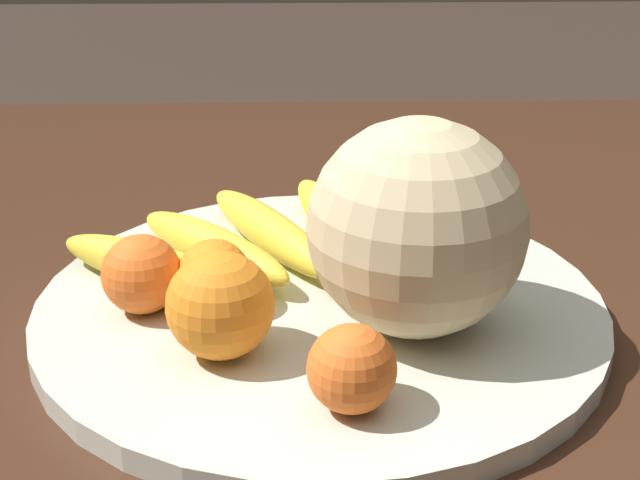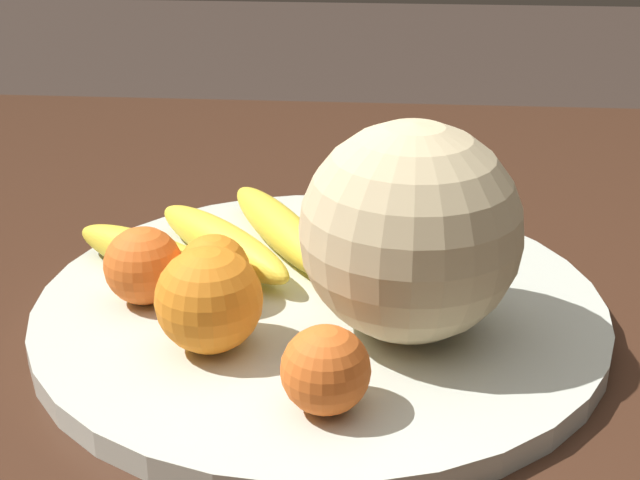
{
  "view_description": "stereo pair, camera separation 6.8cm",
  "coord_description": "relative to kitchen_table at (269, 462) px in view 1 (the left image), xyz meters",
  "views": [
    {
      "loc": [
        0.55,
        0.02,
        1.07
      ],
      "look_at": [
        -0.08,
        0.04,
        0.79
      ],
      "focal_mm": 50.0,
      "sensor_mm": 36.0,
      "label": 1
    },
    {
      "loc": [
        0.55,
        0.09,
        1.07
      ],
      "look_at": [
        -0.08,
        0.04,
        0.79
      ],
      "focal_mm": 50.0,
      "sensor_mm": 36.0,
      "label": 2
    }
  ],
  "objects": [
    {
      "name": "kitchen_table",
      "position": [
        0.0,
        0.0,
        0.0
      ],
      "size": [
        1.44,
        1.14,
        0.72
      ],
      "color": "#3D2316",
      "rests_on": "ground_plane"
    },
    {
      "name": "fruit_bowl",
      "position": [
        -0.08,
        0.04,
        0.09
      ],
      "size": [
        0.45,
        0.45,
        0.02
      ],
      "color": "beige",
      "rests_on": "kitchen_table"
    },
    {
      "name": "melon",
      "position": [
        -0.03,
        0.11,
        0.18
      ],
      "size": [
        0.16,
        0.16,
        0.16
      ],
      "color": "beige",
      "rests_on": "fruit_bowl"
    },
    {
      "name": "banana_bunch",
      "position": [
        -0.16,
        0.01,
        0.12
      ],
      "size": [
        0.28,
        0.31,
        0.04
      ],
      "rotation": [
        0.0,
        0.0,
        3.66
      ],
      "color": "brown",
      "rests_on": "fruit_bowl"
    },
    {
      "name": "orange_front_left",
      "position": [
        -0.06,
        -0.04,
        0.13
      ],
      "size": [
        0.06,
        0.06,
        0.06
      ],
      "color": "orange",
      "rests_on": "fruit_bowl"
    },
    {
      "name": "orange_front_right",
      "position": [
        0.01,
        -0.03,
        0.14
      ],
      "size": [
        0.08,
        0.08,
        0.08
      ],
      "color": "orange",
      "rests_on": "fruit_bowl"
    },
    {
      "name": "orange_mid_center",
      "position": [
        0.07,
        0.06,
        0.13
      ],
      "size": [
        0.06,
        0.06,
        0.06
      ],
      "color": "orange",
      "rests_on": "fruit_bowl"
    },
    {
      "name": "orange_back_left",
      "position": [
        -0.06,
        -0.09,
        0.13
      ],
      "size": [
        0.06,
        0.06,
        0.06
      ],
      "color": "orange",
      "rests_on": "fruit_bowl"
    }
  ]
}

